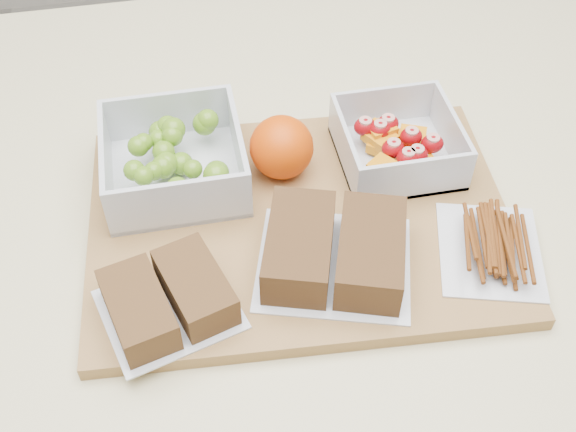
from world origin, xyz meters
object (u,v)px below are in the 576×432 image
grape_container (175,159)px  fruit_container (397,145)px  pretzel_bag (492,243)px  orange (282,147)px  cutting_board (300,223)px  sandwich_bag_left (167,299)px  sandwich_bag_center (335,250)px

grape_container → fruit_container: bearing=-4.5°
grape_container → fruit_container: (0.23, -0.02, -0.01)m
pretzel_bag → orange: bearing=139.9°
cutting_board → sandwich_bag_left: size_ratio=3.02×
sandwich_bag_left → sandwich_bag_center: bearing=8.1°
grape_container → fruit_container: grape_container is taller
cutting_board → sandwich_bag_center: 0.07m
cutting_board → pretzel_bag: size_ratio=3.03×
cutting_board → pretzel_bag: bearing=-20.7°
orange → sandwich_bag_left: bearing=-130.1°
cutting_board → fruit_container: fruit_container is taller
grape_container → orange: (0.11, -0.01, 0.01)m
cutting_board → orange: 0.08m
cutting_board → pretzel_bag: pretzel_bag is taller
cutting_board → sandwich_bag_center: bearing=-69.5°
orange → pretzel_bag: orange is taller
orange → pretzel_bag: bearing=-40.1°
orange → fruit_container: bearing=-2.8°
cutting_board → pretzel_bag: (0.17, -0.08, 0.02)m
orange → sandwich_bag_center: (0.02, -0.13, -0.01)m
cutting_board → grape_container: 0.14m
cutting_board → sandwich_bag_left: bearing=-143.5°
grape_container → sandwich_bag_left: 0.17m
sandwich_bag_center → pretzel_bag: (0.15, -0.01, -0.01)m
sandwich_bag_left → orange: bearing=49.9°
cutting_board → fruit_container: size_ratio=3.46×
fruit_container → sandwich_bag_center: fruit_container is taller
fruit_container → orange: (-0.12, 0.01, 0.01)m
orange → sandwich_bag_center: 0.14m
cutting_board → orange: bearing=98.5°
grape_container → orange: size_ratio=2.11×
grape_container → pretzel_bag: 0.33m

